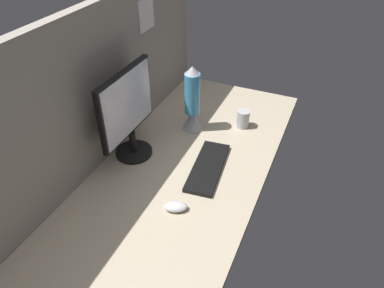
{
  "coord_description": "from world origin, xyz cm",
  "views": [
    {
      "loc": [
        -113.06,
        -57.12,
        110.24
      ],
      "look_at": [
        0.95,
        0.0,
        14.0
      ],
      "focal_mm": 33.35,
      "sensor_mm": 36.0,
      "label": 1
    }
  ],
  "objects_px": {
    "keyboard": "(208,167)",
    "monitor": "(128,112)",
    "lava_lamp": "(192,104)",
    "mug_steel": "(243,119)",
    "mouse": "(176,207)"
  },
  "relations": [
    {
      "from": "monitor",
      "to": "lava_lamp",
      "type": "bearing_deg",
      "value": -29.64
    },
    {
      "from": "mug_steel",
      "to": "lava_lamp",
      "type": "relative_size",
      "value": 0.27
    },
    {
      "from": "mouse",
      "to": "mug_steel",
      "type": "relative_size",
      "value": 0.98
    },
    {
      "from": "keyboard",
      "to": "mug_steel",
      "type": "relative_size",
      "value": 3.77
    },
    {
      "from": "keyboard",
      "to": "monitor",
      "type": "bearing_deg",
      "value": 89.2
    },
    {
      "from": "mouse",
      "to": "mug_steel",
      "type": "distance_m",
      "value": 0.7
    },
    {
      "from": "mouse",
      "to": "monitor",
      "type": "bearing_deg",
      "value": 31.67
    },
    {
      "from": "lava_lamp",
      "to": "mug_steel",
      "type": "bearing_deg",
      "value": -63.41
    },
    {
      "from": "monitor",
      "to": "keyboard",
      "type": "xyz_separation_m",
      "value": [
        0.04,
        -0.38,
        -0.23
      ]
    },
    {
      "from": "keyboard",
      "to": "lava_lamp",
      "type": "bearing_deg",
      "value": 29.25
    },
    {
      "from": "monitor",
      "to": "mug_steel",
      "type": "xyz_separation_m",
      "value": [
        0.44,
        -0.43,
        -0.19
      ]
    },
    {
      "from": "mug_steel",
      "to": "lava_lamp",
      "type": "distance_m",
      "value": 0.29
    },
    {
      "from": "monitor",
      "to": "keyboard",
      "type": "relative_size",
      "value": 1.19
    },
    {
      "from": "keyboard",
      "to": "lava_lamp",
      "type": "height_order",
      "value": "lava_lamp"
    },
    {
      "from": "monitor",
      "to": "lava_lamp",
      "type": "relative_size",
      "value": 1.21
    }
  ]
}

